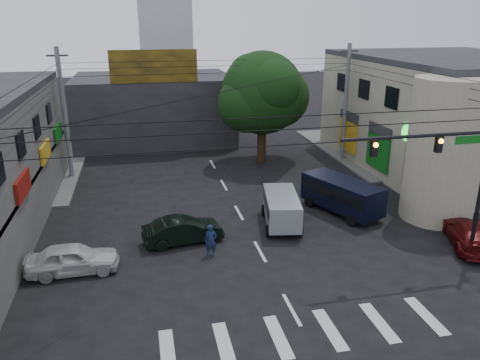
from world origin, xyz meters
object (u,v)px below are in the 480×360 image
object	(u,v)px
white_compact	(73,259)
traffic_officer	(211,241)
street_tree	(262,93)
dark_sedan	(183,230)
utility_pole_far_left	(64,115)
traffic_gantry	(452,167)
maroon_sedan	(469,234)
navy_van	(342,197)
silver_minivan	(281,210)
utility_pole_far_right	(345,104)

from	to	relation	value
white_compact	traffic_officer	xyz separation A→B (m)	(6.35, 0.24, 0.11)
street_tree	dark_sedan	size ratio (longest dim) A/B	2.06
utility_pole_far_left	dark_sedan	size ratio (longest dim) A/B	2.18
white_compact	traffic_officer	bearing A→B (deg)	-89.28
traffic_gantry	maroon_sedan	xyz separation A→B (m)	(2.68, 1.40, -4.16)
traffic_gantry	maroon_sedan	distance (m)	5.14
street_tree	maroon_sedan	world-z (taller)	street_tree
street_tree	dark_sedan	world-z (taller)	street_tree
street_tree	white_compact	size ratio (longest dim) A/B	2.12
navy_van	street_tree	bearing A→B (deg)	-12.76
maroon_sedan	silver_minivan	xyz separation A→B (m)	(-8.56, 4.43, 0.21)
utility_pole_far_left	maroon_sedan	world-z (taller)	utility_pole_far_left
street_tree	utility_pole_far_right	bearing A→B (deg)	-8.75
traffic_gantry	utility_pole_far_left	distance (m)	25.00
utility_pole_far_right	white_compact	distance (m)	24.22
maroon_sedan	traffic_officer	bearing A→B (deg)	14.19
dark_sedan	white_compact	xyz separation A→B (m)	(-5.16, -1.99, 0.02)
street_tree	white_compact	bearing A→B (deg)	-130.18
traffic_officer	silver_minivan	bearing A→B (deg)	34.96
traffic_gantry	dark_sedan	bearing A→B (deg)	157.00
dark_sedan	navy_van	bearing A→B (deg)	-86.77
navy_van	traffic_officer	world-z (taller)	navy_van
utility_pole_far_right	navy_van	size ratio (longest dim) A/B	1.71
street_tree	traffic_officer	size ratio (longest dim) A/B	5.43
maroon_sedan	navy_van	world-z (taller)	navy_van
street_tree	silver_minivan	xyz separation A→B (m)	(-2.06, -12.18, -4.59)
utility_pole_far_left	dark_sedan	world-z (taller)	utility_pole_far_left
navy_van	dark_sedan	bearing A→B (deg)	78.84
dark_sedan	traffic_officer	xyz separation A→B (m)	(1.19, -1.75, 0.13)
traffic_gantry	navy_van	bearing A→B (deg)	105.43
street_tree	navy_van	world-z (taller)	street_tree
white_compact	maroon_sedan	bearing A→B (deg)	-95.81
utility_pole_far_left	silver_minivan	world-z (taller)	utility_pole_far_left
white_compact	maroon_sedan	distance (m)	19.34
utility_pole_far_right	traffic_officer	size ratio (longest dim) A/B	5.74
silver_minivan	traffic_officer	world-z (taller)	silver_minivan
street_tree	maroon_sedan	xyz separation A→B (m)	(6.50, -16.61, -4.80)
utility_pole_far_right	maroon_sedan	xyz separation A→B (m)	(0.00, -15.61, -3.93)
utility_pole_far_right	silver_minivan	bearing A→B (deg)	-127.43
street_tree	utility_pole_far_left	distance (m)	14.56
silver_minivan	navy_van	world-z (taller)	navy_van
dark_sedan	traffic_officer	size ratio (longest dim) A/B	2.63
utility_pole_far_right	maroon_sedan	world-z (taller)	utility_pole_far_right
utility_pole_far_left	navy_van	xyz separation A→B (m)	(16.45, -10.21, -3.59)
maroon_sedan	navy_van	bearing A→B (deg)	-28.15
street_tree	silver_minivan	world-z (taller)	street_tree
dark_sedan	navy_van	distance (m)	9.77
street_tree	traffic_gantry	bearing A→B (deg)	-78.01
maroon_sedan	street_tree	bearing A→B (deg)	-46.88
traffic_gantry	traffic_officer	xyz separation A→B (m)	(-10.25, 3.11, -4.03)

